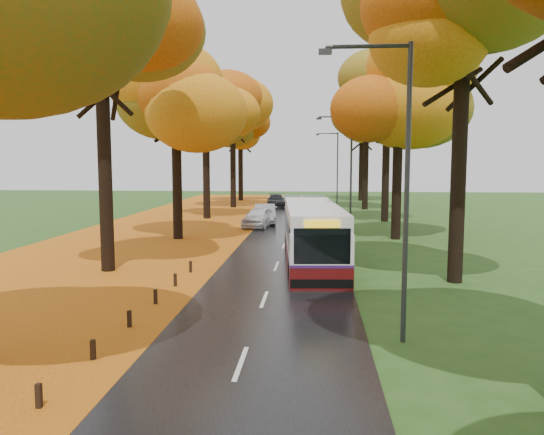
# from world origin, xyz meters

# --- Properties ---
(road) EXTENTS (6.50, 90.00, 0.04)m
(road) POSITION_xyz_m (0.00, 25.00, 0.02)
(road) COLOR black
(road) RESTS_ON ground
(centre_line) EXTENTS (0.12, 90.00, 0.01)m
(centre_line) POSITION_xyz_m (0.00, 25.00, 0.04)
(centre_line) COLOR silver
(centre_line) RESTS_ON road
(leaf_verge) EXTENTS (12.00, 90.00, 0.02)m
(leaf_verge) POSITION_xyz_m (-9.00, 25.00, 0.01)
(leaf_verge) COLOR #952C0D
(leaf_verge) RESTS_ON ground
(leaf_drift) EXTENTS (0.90, 90.00, 0.01)m
(leaf_drift) POSITION_xyz_m (-3.05, 25.00, 0.04)
(leaf_drift) COLOR orange
(leaf_drift) RESTS_ON road
(trees_left) EXTENTS (9.20, 74.00, 13.88)m
(trees_left) POSITION_xyz_m (-7.18, 27.06, 9.53)
(trees_left) COLOR black
(trees_left) RESTS_ON ground
(trees_right) EXTENTS (9.30, 74.20, 13.96)m
(trees_right) POSITION_xyz_m (7.19, 26.91, 9.69)
(trees_right) COLOR black
(trees_right) RESTS_ON ground
(bollard_row) EXTENTS (0.11, 23.51, 0.52)m
(bollard_row) POSITION_xyz_m (-3.70, 4.70, 0.26)
(bollard_row) COLOR black
(bollard_row) RESTS_ON ground
(streetlamp_near) EXTENTS (2.45, 0.18, 8.00)m
(streetlamp_near) POSITION_xyz_m (3.95, 8.00, 4.71)
(streetlamp_near) COLOR #333538
(streetlamp_near) RESTS_ON ground
(streetlamp_mid) EXTENTS (2.45, 0.18, 8.00)m
(streetlamp_mid) POSITION_xyz_m (3.95, 30.00, 4.71)
(streetlamp_mid) COLOR #333538
(streetlamp_mid) RESTS_ON ground
(streetlamp_far) EXTENTS (2.45, 0.18, 8.00)m
(streetlamp_far) POSITION_xyz_m (3.95, 52.00, 4.71)
(streetlamp_far) COLOR #333538
(streetlamp_far) RESTS_ON ground
(bus) EXTENTS (3.24, 10.87, 2.82)m
(bus) POSITION_xyz_m (1.66, 18.71, 1.52)
(bus) COLOR #500C0D
(bus) RESTS_ON road
(car_white) EXTENTS (2.52, 4.63, 1.50)m
(car_white) POSITION_xyz_m (-2.35, 32.57, 0.79)
(car_white) COLOR silver
(car_white) RESTS_ON road
(car_silver) EXTENTS (2.11, 4.72, 1.50)m
(car_silver) POSITION_xyz_m (-2.13, 34.81, 0.79)
(car_silver) COLOR gray
(car_silver) RESTS_ON road
(car_dark) EXTENTS (2.31, 4.81, 1.35)m
(car_dark) POSITION_xyz_m (-2.35, 49.84, 0.72)
(car_dark) COLOR black
(car_dark) RESTS_ON road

